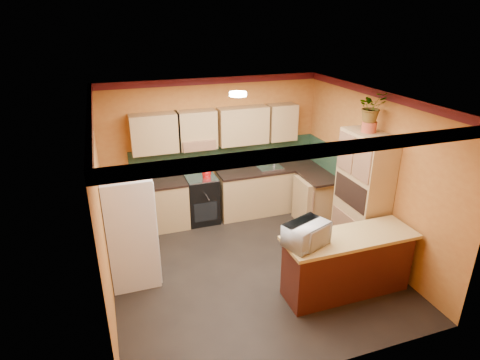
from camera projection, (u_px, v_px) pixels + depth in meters
name	position (u px, v px, depth m)	size (l,w,h in m)	color
room_shell	(246.00, 137.00, 5.86)	(4.24, 4.24, 2.72)	black
base_cabinets_back	(233.00, 195.00, 7.90)	(3.65, 0.60, 0.88)	tan
countertop_back	(232.00, 174.00, 7.72)	(3.65, 0.62, 0.04)	black
stove	(202.00, 199.00, 7.71)	(0.58, 0.58, 0.91)	black
kettle	(207.00, 173.00, 7.48)	(0.17, 0.17, 0.18)	#B10C0B
sink	(270.00, 167.00, 7.94)	(0.48, 0.40, 0.03)	silver
base_cabinets_right	(318.00, 199.00, 7.74)	(0.60, 0.80, 0.88)	tan
countertop_right	(320.00, 177.00, 7.56)	(0.62, 0.80, 0.04)	black
fridge	(131.00, 230.00, 5.83)	(0.68, 0.66, 1.70)	white
pantry	(362.00, 196.00, 6.43)	(0.48, 0.90, 2.10)	tan
fern_pot	(369.00, 127.00, 6.03)	(0.22, 0.22, 0.16)	#AF462A
fern	(372.00, 107.00, 5.92)	(0.41, 0.35, 0.45)	tan
breakfast_bar	(347.00, 266.00, 5.70)	(1.80, 0.55, 0.88)	#461110
bar_top	(350.00, 237.00, 5.52)	(1.90, 0.65, 0.05)	tan
microwave	(306.00, 234.00, 5.25)	(0.57, 0.39, 0.32)	white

